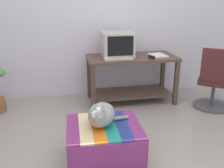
% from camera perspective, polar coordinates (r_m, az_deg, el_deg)
% --- Properties ---
extents(ground_plane, '(14.00, 14.00, 0.00)m').
position_cam_1_polar(ground_plane, '(2.56, 2.28, -18.08)').
color(ground_plane, '#9E9389').
extents(back_wall, '(8.00, 0.10, 2.60)m').
position_cam_1_polar(back_wall, '(4.08, -3.36, 15.53)').
color(back_wall, silver).
rests_on(back_wall, ground_plane).
extents(desk, '(1.32, 0.66, 0.70)m').
position_cam_1_polar(desk, '(3.86, 4.30, 2.87)').
color(desk, '#4C382D').
rests_on(desk, ground_plane).
extents(tv_monitor, '(0.46, 0.44, 0.35)m').
position_cam_1_polar(tv_monitor, '(3.80, 1.20, 8.78)').
color(tv_monitor, '#BCB7A8').
rests_on(tv_monitor, desk).
extents(keyboard, '(0.40, 0.16, 0.02)m').
position_cam_1_polar(keyboard, '(3.61, 1.41, 5.69)').
color(keyboard, beige).
rests_on(keyboard, desk).
extents(book, '(0.25, 0.30, 0.02)m').
position_cam_1_polar(book, '(3.88, 10.14, 6.30)').
color(book, white).
rests_on(book, desk).
extents(ottoman_with_blanket, '(0.70, 0.61, 0.38)m').
position_cam_1_polar(ottoman_with_blanket, '(2.56, -1.77, -12.99)').
color(ottoman_with_blanket, '#7A664C').
rests_on(ottoman_with_blanket, ground_plane).
extents(cat, '(0.45, 0.42, 0.28)m').
position_cam_1_polar(cat, '(2.42, -2.37, -6.78)').
color(cat, gray).
rests_on(cat, ottoman_with_blanket).
extents(office_chair, '(0.58, 0.58, 0.89)m').
position_cam_1_polar(office_chair, '(3.88, 21.71, 0.22)').
color(office_chair, '#4C4C51').
rests_on(office_chair, ground_plane).
extents(stapler, '(0.07, 0.12, 0.04)m').
position_cam_1_polar(stapler, '(3.70, 8.79, 5.93)').
color(stapler, black).
rests_on(stapler, desk).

